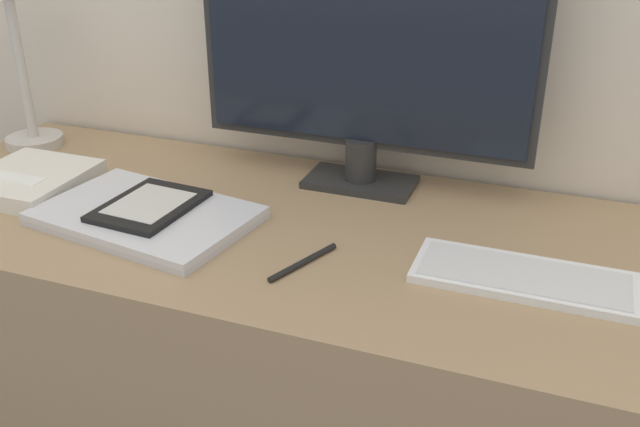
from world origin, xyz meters
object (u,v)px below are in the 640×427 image
Objects in this scene: keyboard at (523,277)px; pen at (303,262)px; laptop at (146,216)px; desk_lamp at (11,14)px; monitor at (365,41)px; notebook at (29,180)px; ereader at (149,205)px.

keyboard reaches higher than pen.
desk_lamp is at bearing 151.62° from laptop.
desk_lamp is at bearing -176.38° from monitor.
desk_lamp is 0.34m from notebook.
laptop is 0.27m from notebook.
monitor is at bearing 142.21° from keyboard.
monitor is 0.64m from notebook.
pen is (-0.30, -0.07, -0.00)m from keyboard.
monitor reaches higher than keyboard.
pen is at bearing -8.09° from laptop.
ereader reaches higher than pen.
monitor reaches higher than ereader.
notebook is at bearing 171.20° from laptop.
laptop is at bearing -28.38° from desk_lamp.
laptop is 0.02m from ereader.
laptop is at bearing -8.80° from notebook.
notebook is at bearing 178.80° from keyboard.
monitor reaches higher than laptop.
ereader is 0.29m from pen.
laptop is (-0.60, -0.02, 0.00)m from keyboard.
ereader is 0.28m from notebook.
pen is at bearing -20.58° from desk_lamp.
ereader is at bearing -178.50° from keyboard.
ereader is at bearing -136.97° from monitor.
keyboard is 0.60m from laptop.
desk_lamp is 0.80m from pen.
laptop is 2.83× the size of pen.
pen is at bearing -9.74° from ereader.
keyboard is 0.77× the size of desk_lamp.
pen is at bearing -88.01° from monitor.
notebook is at bearing -51.58° from desk_lamp.
notebook reaches higher than ereader.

